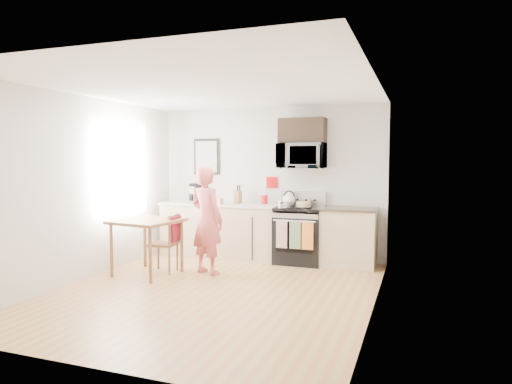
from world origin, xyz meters
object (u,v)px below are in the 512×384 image
(range, at_px, (300,236))
(person, at_px, (207,220))
(dining_table, at_px, (147,226))
(chair, at_px, (171,235))
(microwave, at_px, (302,156))
(cake, at_px, (304,205))

(range, bearing_deg, person, -134.33)
(dining_table, xyz_separation_m, chair, (0.27, 0.22, -0.16))
(microwave, bearing_deg, person, -131.84)
(dining_table, distance_m, chair, 0.38)
(range, distance_m, microwave, 1.33)
(chair, bearing_deg, range, 30.04)
(range, height_order, dining_table, range)
(person, height_order, dining_table, person)
(person, relative_size, dining_table, 1.84)
(microwave, distance_m, cake, 0.82)
(range, bearing_deg, cake, -43.08)
(cake, bearing_deg, person, -138.24)
(microwave, bearing_deg, chair, -140.09)
(person, distance_m, chair, 0.60)
(range, height_order, person, person)
(microwave, xyz_separation_m, cake, (0.08, -0.18, -0.79))
(cake, bearing_deg, chair, -145.23)
(person, xyz_separation_m, dining_table, (-0.81, -0.35, -0.08))
(range, xyz_separation_m, dining_table, (-1.93, -1.50, 0.29))
(microwave, distance_m, person, 1.94)
(microwave, relative_size, person, 0.47)
(range, distance_m, person, 1.65)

